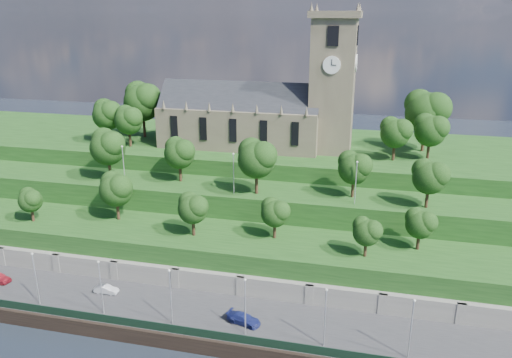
# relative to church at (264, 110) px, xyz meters

# --- Properties ---
(ground) EXTENTS (320.00, 320.00, 0.00)m
(ground) POSITION_rel_church_xyz_m (-0.79, -45.98, -22.52)
(ground) COLOR black
(ground) RESTS_ON ground
(promenade) EXTENTS (160.00, 12.00, 2.00)m
(promenade) POSITION_rel_church_xyz_m (-0.79, -39.98, -21.52)
(promenade) COLOR #2D2D30
(promenade) RESTS_ON ground
(quay_wall) EXTENTS (160.00, 0.50, 2.20)m
(quay_wall) POSITION_rel_church_xyz_m (-0.79, -46.03, -21.42)
(quay_wall) COLOR black
(quay_wall) RESTS_ON ground
(fence) EXTENTS (160.00, 0.10, 1.20)m
(fence) POSITION_rel_church_xyz_m (-0.79, -45.38, -19.92)
(fence) COLOR black
(fence) RESTS_ON promenade
(retaining_wall) EXTENTS (160.00, 2.10, 5.00)m
(retaining_wall) POSITION_rel_church_xyz_m (-0.79, -34.01, -20.02)
(retaining_wall) COLOR slate
(retaining_wall) RESTS_ON ground
(embankment_lower) EXTENTS (160.00, 12.00, 8.00)m
(embankment_lower) POSITION_rel_church_xyz_m (-0.79, -27.98, -18.52)
(embankment_lower) COLOR #194115
(embankment_lower) RESTS_ON ground
(embankment_upper) EXTENTS (160.00, 10.00, 12.00)m
(embankment_upper) POSITION_rel_church_xyz_m (-0.79, -16.98, -16.52)
(embankment_upper) COLOR #194115
(embankment_upper) RESTS_ON ground
(hilltop) EXTENTS (160.00, 32.00, 15.00)m
(hilltop) POSITION_rel_church_xyz_m (-0.79, 4.02, -15.02)
(hilltop) COLOR #194115
(hilltop) RESTS_ON ground
(church) EXTENTS (38.60, 12.35, 27.60)m
(church) POSITION_rel_church_xyz_m (0.00, 0.00, 0.00)
(church) COLOR brown
(church) RESTS_ON hilltop
(trees_lower) EXTENTS (66.05, 8.71, 8.23)m
(trees_lower) POSITION_rel_church_xyz_m (-2.81, -27.56, -9.82)
(trees_lower) COLOR black
(trees_lower) RESTS_ON embankment_lower
(trees_upper) EXTENTS (61.24, 8.85, 9.41)m
(trees_upper) POSITION_rel_church_xyz_m (-0.43, -17.91, -4.61)
(trees_upper) COLOR black
(trees_upper) RESTS_ON embankment_upper
(trees_hilltop) EXTENTS (71.09, 16.80, 12.00)m
(trees_hilltop) POSITION_rel_church_xyz_m (-0.01, 0.09, -0.35)
(trees_hilltop) COLOR black
(trees_hilltop) RESTS_ON hilltop
(lamp_posts_promenade) EXTENTS (60.36, 0.36, 8.06)m
(lamp_posts_promenade) POSITION_rel_church_xyz_m (-2.79, -43.48, -15.88)
(lamp_posts_promenade) COLOR #B2B2B7
(lamp_posts_promenade) RESTS_ON promenade
(lamp_posts_upper) EXTENTS (40.36, 0.36, 7.12)m
(lamp_posts_upper) POSITION_rel_church_xyz_m (-0.79, -19.98, -6.36)
(lamp_posts_upper) COLOR #B2B2B7
(lamp_posts_upper) RESTS_ON embankment_upper
(car_middle) EXTENTS (3.56, 1.26, 1.17)m
(car_middle) POSITION_rel_church_xyz_m (-15.06, -38.69, -19.94)
(car_middle) COLOR #A7A7AC
(car_middle) RESTS_ON promenade
(car_right) EXTENTS (4.98, 3.03, 1.35)m
(car_right) POSITION_rel_church_xyz_m (6.41, -41.27, -19.85)
(car_right) COLOR navy
(car_right) RESTS_ON promenade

